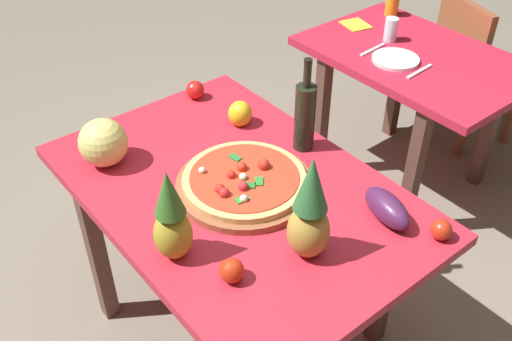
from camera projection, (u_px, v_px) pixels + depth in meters
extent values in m
plane|color=gray|center=(240.00, 323.00, 2.43)|extent=(10.00, 10.00, 0.00)
cube|color=brown|center=(98.00, 254.00, 2.26)|extent=(0.06, 0.06, 0.70)
cube|color=brown|center=(254.00, 176.00, 2.65)|extent=(0.06, 0.06, 0.70)
cube|color=brown|center=(385.00, 277.00, 2.17)|extent=(0.06, 0.06, 0.70)
cube|color=red|center=(236.00, 192.00, 1.99)|extent=(1.31, 0.88, 0.04)
cube|color=brown|center=(321.00, 118.00, 3.03)|extent=(0.06, 0.06, 0.70)
cube|color=brown|center=(413.00, 174.00, 2.66)|extent=(0.06, 0.06, 0.70)
cube|color=brown|center=(397.00, 82.00, 3.33)|extent=(0.06, 0.06, 0.70)
cube|color=brown|center=(490.00, 128.00, 2.96)|extent=(0.06, 0.06, 0.70)
cube|color=red|center=(417.00, 58.00, 2.77)|extent=(1.06, 0.71, 0.04)
cube|color=brown|center=(512.00, 112.00, 3.34)|extent=(0.04, 0.04, 0.41)
cube|color=brown|center=(476.00, 86.00, 3.58)|extent=(0.04, 0.04, 0.41)
cube|color=brown|center=(465.00, 124.00, 3.25)|extent=(0.04, 0.04, 0.41)
cube|color=brown|center=(431.00, 95.00, 3.49)|extent=(0.04, 0.04, 0.41)
cube|color=brown|center=(480.00, 70.00, 3.28)|extent=(0.50, 0.50, 0.04)
cube|color=brown|center=(462.00, 39.00, 3.09)|extent=(0.39, 0.16, 0.40)
cylinder|color=brown|center=(245.00, 185.00, 1.96)|extent=(0.47, 0.47, 0.02)
cylinder|color=#DCB069|center=(244.00, 180.00, 1.95)|extent=(0.42, 0.42, 0.02)
cylinder|color=red|center=(244.00, 177.00, 1.94)|extent=(0.37, 0.37, 0.00)
sphere|color=red|center=(224.00, 193.00, 1.86)|extent=(0.04, 0.04, 0.04)
sphere|color=red|center=(220.00, 189.00, 1.87)|extent=(0.03, 0.03, 0.03)
sphere|color=red|center=(231.00, 175.00, 1.93)|extent=(0.03, 0.03, 0.03)
sphere|color=red|center=(242.00, 167.00, 1.97)|extent=(0.03, 0.03, 0.03)
sphere|color=red|center=(264.00, 165.00, 1.97)|extent=(0.04, 0.04, 0.04)
sphere|color=red|center=(243.00, 187.00, 1.88)|extent=(0.03, 0.03, 0.03)
cube|color=#29732B|center=(248.00, 186.00, 1.90)|extent=(0.05, 0.05, 0.00)
cube|color=#2B8532|center=(259.00, 181.00, 1.91)|extent=(0.05, 0.05, 0.00)
cube|color=#32862F|center=(242.00, 199.00, 1.84)|extent=(0.03, 0.05, 0.00)
cube|color=#2B7733|center=(235.00, 157.00, 2.02)|extent=(0.05, 0.04, 0.00)
sphere|color=white|center=(243.00, 177.00, 1.93)|extent=(0.03, 0.03, 0.03)
sphere|color=white|center=(244.00, 199.00, 1.84)|extent=(0.03, 0.03, 0.03)
sphere|color=white|center=(202.00, 170.00, 1.95)|extent=(0.02, 0.02, 0.02)
cylinder|color=black|center=(305.00, 118.00, 2.08)|extent=(0.08, 0.08, 0.25)
cylinder|color=black|center=(307.00, 75.00, 1.98)|extent=(0.03, 0.03, 0.09)
cylinder|color=black|center=(308.00, 61.00, 1.94)|extent=(0.03, 0.03, 0.02)
ellipsoid|color=#AF8E39|center=(308.00, 231.00, 1.68)|extent=(0.13, 0.13, 0.18)
cone|color=#2E6D37|center=(312.00, 184.00, 1.57)|extent=(0.10, 0.10, 0.17)
ellipsoid|color=#AC972A|center=(173.00, 234.00, 1.68)|extent=(0.11, 0.11, 0.17)
cone|color=#376B25|center=(168.00, 193.00, 1.58)|extent=(0.09, 0.09, 0.15)
sphere|color=#DBD26E|center=(103.00, 143.00, 2.03)|extent=(0.17, 0.17, 0.17)
ellipsoid|color=yellow|center=(240.00, 114.00, 2.25)|extent=(0.09, 0.09, 0.10)
ellipsoid|color=#4A1E46|center=(387.00, 208.00, 1.82)|extent=(0.21, 0.13, 0.09)
sphere|color=red|center=(441.00, 230.00, 1.76)|extent=(0.07, 0.07, 0.07)
sphere|color=red|center=(232.00, 270.00, 1.63)|extent=(0.07, 0.07, 0.07)
sphere|color=red|center=(195.00, 90.00, 2.41)|extent=(0.08, 0.08, 0.08)
cylinder|color=orange|center=(392.00, 5.00, 3.08)|extent=(0.07, 0.07, 0.11)
cylinder|color=silver|center=(391.00, 30.00, 2.83)|extent=(0.06, 0.06, 0.12)
cylinder|color=white|center=(395.00, 59.00, 2.69)|extent=(0.22, 0.22, 0.02)
cube|color=silver|center=(373.00, 50.00, 2.78)|extent=(0.03, 0.18, 0.01)
cube|color=silver|center=(419.00, 71.00, 2.61)|extent=(0.03, 0.18, 0.01)
cube|color=yellow|center=(356.00, 25.00, 3.01)|extent=(0.16, 0.15, 0.01)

